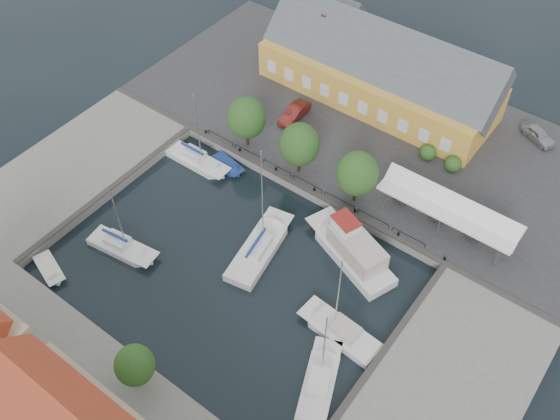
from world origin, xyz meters
name	(u,v)px	position (x,y,z in m)	size (l,w,h in m)	color
ground	(243,257)	(0.00, 0.00, 0.00)	(140.00, 140.00, 0.00)	black
north_quay	(368,128)	(0.00, 23.00, 0.50)	(56.00, 26.00, 1.00)	#2D2D30
west_quay	(74,169)	(-22.00, -2.00, 0.50)	(12.00, 24.00, 1.00)	slate
east_quay	(438,400)	(22.00, -2.00, 0.50)	(12.00, 24.00, 1.00)	slate
quay_edge_fittings	(273,220)	(0.02, 4.75, 1.06)	(56.00, 24.72, 0.40)	#383533
warehouse	(376,70)	(-2.60, 28.36, 4.43)	(28.56, 14.00, 9.55)	gold
tent_canopy	(450,207)	(14.00, 14.50, 3.68)	(14.00, 4.00, 2.83)	white
quay_trees	(299,144)	(-2.00, 12.00, 4.88)	(18.20, 4.20, 6.30)	black
car_silver	(538,135)	(16.51, 32.20, 1.73)	(1.73, 4.29, 1.46)	#A1A3A9
car_red	(294,113)	(-7.48, 18.77, 1.78)	(1.66, 4.76, 1.57)	#5F1915
center_sailboat	(259,250)	(0.87, 1.41, 0.36)	(4.57, 10.02, 13.23)	silver
trawler	(353,251)	(8.48, 6.28, 1.02)	(11.25, 6.89, 5.00)	silver
east_boat_b	(341,333)	(12.29, -1.44, 0.26)	(8.01, 3.17, 10.75)	silver
east_boat_c	(319,385)	(13.47, -6.59, 0.26)	(5.14, 8.05, 10.08)	silver
west_boat_a	(197,161)	(-12.31, 7.09, 0.27)	(7.94, 2.36, 10.54)	silver
west_boat_d	(122,248)	(-10.08, -6.38, 0.27)	(7.66, 3.23, 10.12)	silver
launch_sw	(50,270)	(-13.78, -12.26, 0.09)	(4.64, 2.86, 0.98)	silver
launch_nw	(227,166)	(-9.35, 8.73, 0.09)	(4.54, 2.54, 0.88)	navy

